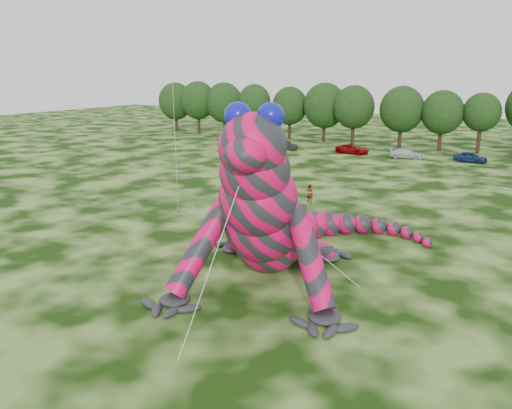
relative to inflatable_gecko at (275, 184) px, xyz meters
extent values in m
plane|color=#16330A|center=(5.78, -4.29, -5.08)|extent=(240.00, 240.00, 0.00)
cylinder|color=silver|center=(-11.53, 5.68, 3.83)|extent=(0.02, 0.02, 18.07)
cylinder|color=#382314|center=(-12.43, 6.90, -4.96)|extent=(0.08, 0.08, 0.24)
imported|color=white|center=(-24.55, 42.87, -4.43)|extent=(3.97, 2.02, 1.29)
imported|color=black|center=(-19.40, 43.15, -4.44)|extent=(4.07, 2.04, 1.28)
imported|color=#8C0306|center=(-9.08, 44.11, -4.40)|extent=(5.16, 3.04, 1.35)
imported|color=silver|center=(-1.32, 43.70, -4.43)|extent=(4.62, 2.17, 1.30)
imported|color=#13274E|center=(6.75, 44.36, -4.37)|extent=(4.38, 2.44, 1.41)
imported|color=gray|center=(-14.14, 29.93, -4.14)|extent=(1.06, 0.87, 1.87)
imported|color=gray|center=(-3.75, 14.86, -4.20)|extent=(0.71, 0.54, 1.76)
camera|label=1|loc=(12.57, -25.71, 6.40)|focal=35.00mm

